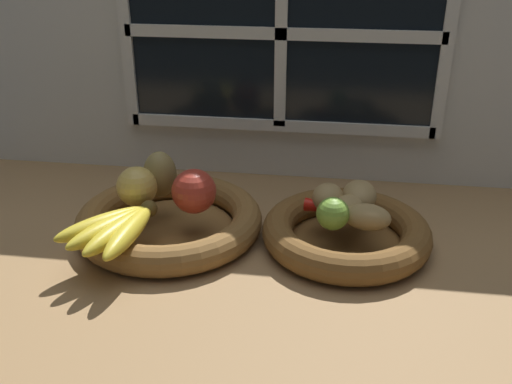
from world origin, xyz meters
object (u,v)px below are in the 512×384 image
object	(u,v)px
banana_bunch_front	(116,228)
potato_small	(367,217)
apple_golden_left	(137,186)
lime_near	(333,214)
fruit_bowl_right	(346,233)
pear_brown	(160,174)
potato_oblong	(328,198)
potato_back	(359,196)
apple_red_right	(194,191)
fruit_bowl_left	(169,221)
chili_pepper	(338,209)
potato_large	(348,208)

from	to	relation	value
banana_bunch_front	potato_small	distance (cm)	40.59
apple_golden_left	lime_near	xyz separation A→B (cm)	(34.44, -4.08, -0.85)
fruit_bowl_right	pear_brown	size ratio (longest dim) A/B	3.37
potato_oblong	potato_back	bearing A→B (deg)	15.95
lime_near	apple_red_right	bearing A→B (deg)	173.35
fruit_bowl_left	fruit_bowl_right	size ratio (longest dim) A/B	1.15
potato_oblong	chili_pepper	world-z (taller)	potato_oblong
potato_oblong	banana_bunch_front	bearing A→B (deg)	-156.94
apple_red_right	potato_oblong	xyz separation A→B (cm)	(22.87, 3.67, -1.43)
fruit_bowl_right	potato_oblong	distance (cm)	6.85
lime_near	potato_small	bearing A→B (deg)	6.67
apple_red_right	potato_large	xyz separation A→B (cm)	(26.35, 0.97, -1.80)
potato_oblong	chili_pepper	distance (cm)	2.71
lime_near	chili_pepper	distance (cm)	5.22
fruit_bowl_right	potato_back	distance (cm)	7.04
apple_golden_left	pear_brown	distance (cm)	5.02
potato_large	lime_near	bearing A→B (deg)	-123.69
potato_oblong	potato_small	xyz separation A→B (cm)	(6.57, -5.80, -0.26)
fruit_bowl_left	potato_large	size ratio (longest dim) A/B	5.51
apple_red_right	potato_large	distance (cm)	26.43
potato_large	potato_small	bearing A→B (deg)	-45.00
apple_red_right	potato_small	xyz separation A→B (cm)	(29.44, -2.13, -1.69)
potato_oblong	pear_brown	bearing A→B (deg)	177.03
potato_oblong	lime_near	size ratio (longest dim) A/B	1.18
apple_golden_left	fruit_bowl_left	bearing A→B (deg)	-3.44
fruit_bowl_left	potato_oblong	world-z (taller)	potato_oblong
potato_small	lime_near	bearing A→B (deg)	-173.33
potato_back	potato_small	size ratio (longest dim) A/B	1.07
pear_brown	chili_pepper	bearing A→B (deg)	-5.53
lime_near	banana_bunch_front	bearing A→B (deg)	-167.36
chili_pepper	lime_near	bearing A→B (deg)	-90.27
potato_oblong	potato_large	bearing A→B (deg)	-37.87
fruit_bowl_right	pear_brown	bearing A→B (deg)	172.80
fruit_bowl_right	chili_pepper	xyz separation A→B (cm)	(-1.64, 1.16, 3.99)
potato_back	fruit_bowl_left	bearing A→B (deg)	-172.73
fruit_bowl_right	potato_back	bearing A→B (deg)	65.56
potato_oblong	fruit_bowl_right	bearing A→B (deg)	-37.87
lime_near	potato_oblong	bearing A→B (deg)	98.65
fruit_bowl_left	fruit_bowl_right	bearing A→B (deg)	0.00
pear_brown	potato_small	bearing A→B (deg)	-11.28
fruit_bowl_left	pear_brown	distance (cm)	8.69
potato_oblong	chili_pepper	size ratio (longest dim) A/B	0.56
apple_red_right	pear_brown	size ratio (longest dim) A/B	0.90
potato_oblong	potato_small	world-z (taller)	potato_oblong
apple_red_right	potato_back	distance (cm)	28.80
potato_oblong	fruit_bowl_left	bearing A→B (deg)	-174.46
pear_brown	potato_oblong	distance (cm)	30.55
potato_small	chili_pepper	distance (cm)	6.44
potato_back	lime_near	bearing A→B (deg)	-118.98
fruit_bowl_right	potato_back	world-z (taller)	potato_back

